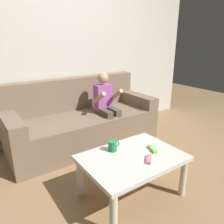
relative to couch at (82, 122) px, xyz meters
The scene contains 8 objects.
ground_plane 1.38m from the couch, 88.54° to the right, with size 8.75×8.75×0.00m, color olive.
wall_back 1.03m from the couch, 85.02° to the left, with size 4.38×0.05×2.50m, color beige.
couch is the anchor object (origin of this frame).
person_seated_on_couch 0.42m from the couch, 32.84° to the right, with size 0.32×0.39×0.97m.
coffee_table 1.24m from the couch, 96.55° to the right, with size 0.87×0.63×0.41m.
game_remote_lime_near_edge 1.26m from the couch, 86.46° to the right, with size 0.08×0.14×0.03m.
game_remote_pink_center 1.37m from the couch, 92.98° to the right, with size 0.13×0.12×0.03m.
coffee_mug 1.08m from the couch, 102.08° to the right, with size 0.12×0.08×0.09m.
Camera 1 is at (-1.28, -1.16, 1.38)m, focal length 35.01 mm.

